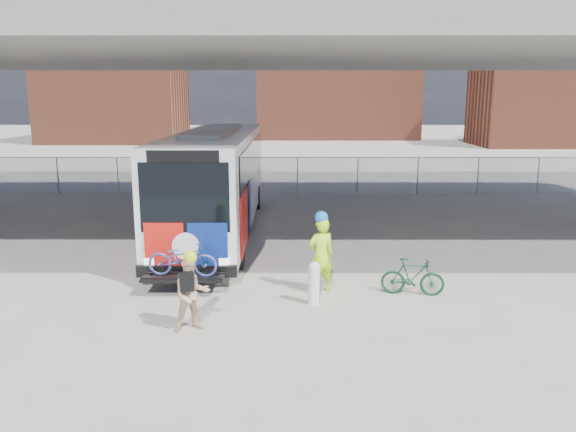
{
  "coord_description": "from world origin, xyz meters",
  "views": [
    {
      "loc": [
        0.62,
        -15.8,
        4.8
      ],
      "look_at": [
        0.57,
        -0.86,
        1.6
      ],
      "focal_mm": 35.0,
      "sensor_mm": 36.0,
      "label": 1
    }
  ],
  "objects_px": {
    "bike_parked": "(413,277)",
    "cyclist_hivis": "(321,253)",
    "bollard": "(314,282)",
    "cyclist_tan": "(191,293)",
    "bus": "(216,174)"
  },
  "relations": [
    {
      "from": "cyclist_hivis",
      "to": "bike_parked",
      "type": "bearing_deg",
      "value": 151.58
    },
    {
      "from": "cyclist_hivis",
      "to": "bike_parked",
      "type": "xyz_separation_m",
      "value": [
        2.24,
        -0.24,
        -0.53
      ]
    },
    {
      "from": "bike_parked",
      "to": "cyclist_hivis",
      "type": "bearing_deg",
      "value": 93.68
    },
    {
      "from": "cyclist_hivis",
      "to": "cyclist_tan",
      "type": "distance_m",
      "value": 3.69
    },
    {
      "from": "bus",
      "to": "cyclist_hivis",
      "type": "bearing_deg",
      "value": -61.8
    },
    {
      "from": "bus",
      "to": "bollard",
      "type": "xyz_separation_m",
      "value": [
        3.19,
        -7.2,
        -1.55
      ]
    },
    {
      "from": "bus",
      "to": "bike_parked",
      "type": "bearing_deg",
      "value": -49.35
    },
    {
      "from": "bollard",
      "to": "cyclist_tan",
      "type": "bearing_deg",
      "value": -149.83
    },
    {
      "from": "bollard",
      "to": "cyclist_hivis",
      "type": "bearing_deg",
      "value": 76.75
    },
    {
      "from": "bollard",
      "to": "cyclist_tan",
      "type": "relative_size",
      "value": 0.6
    },
    {
      "from": "bollard",
      "to": "cyclist_hivis",
      "type": "distance_m",
      "value": 1.0
    },
    {
      "from": "bollard",
      "to": "cyclist_tan",
      "type": "xyz_separation_m",
      "value": [
        -2.6,
        -1.51,
        0.26
      ]
    },
    {
      "from": "cyclist_hivis",
      "to": "cyclist_tan",
      "type": "height_order",
      "value": "cyclist_hivis"
    },
    {
      "from": "bollard",
      "to": "bike_parked",
      "type": "height_order",
      "value": "bollard"
    },
    {
      "from": "bus",
      "to": "cyclist_tan",
      "type": "xyz_separation_m",
      "value": [
        0.58,
        -8.71,
        -1.29
      ]
    }
  ]
}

